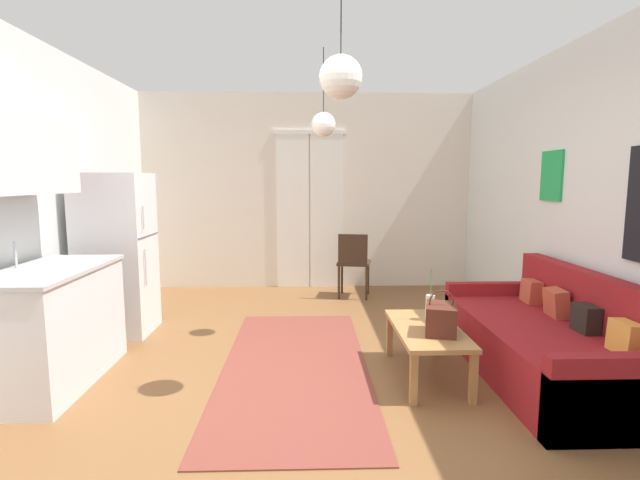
# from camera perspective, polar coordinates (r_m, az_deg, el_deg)

# --- Properties ---
(ground_plane) EXTENTS (5.27, 7.61, 0.10)m
(ground_plane) POSITION_cam_1_polar(r_m,az_deg,el_deg) (3.54, -1.32, -19.41)
(ground_plane) COLOR brown
(wall_back) EXTENTS (4.87, 0.13, 2.76)m
(wall_back) POSITION_cam_1_polar(r_m,az_deg,el_deg) (6.72, -1.57, 5.86)
(wall_back) COLOR silver
(wall_back) RESTS_ON ground_plane
(area_rug) EXTENTS (1.19, 2.82, 0.01)m
(area_rug) POSITION_cam_1_polar(r_m,az_deg,el_deg) (4.03, -3.05, -15.15)
(area_rug) COLOR brown
(area_rug) RESTS_ON ground_plane
(couch) EXTENTS (0.92, 2.01, 0.83)m
(couch) POSITION_cam_1_polar(r_m,az_deg,el_deg) (4.16, 26.49, -11.33)
(couch) COLOR maroon
(couch) RESTS_ON ground_plane
(coffee_table) EXTENTS (0.50, 1.00, 0.41)m
(coffee_table) POSITION_cam_1_polar(r_m,az_deg,el_deg) (3.80, 12.99, -11.14)
(coffee_table) COLOR #A87542
(coffee_table) RESTS_ON ground_plane
(bamboo_vase) EXTENTS (0.07, 0.07, 0.43)m
(bamboo_vase) POSITION_cam_1_polar(r_m,az_deg,el_deg) (3.95, 13.36, -8.03)
(bamboo_vase) COLOR beige
(bamboo_vase) RESTS_ON coffee_table
(handbag) EXTENTS (0.29, 0.34, 0.33)m
(handbag) POSITION_cam_1_polar(r_m,az_deg,el_deg) (3.64, 14.63, -9.31)
(handbag) COLOR #512319
(handbag) RESTS_ON coffee_table
(refrigerator) EXTENTS (0.68, 0.61, 1.62)m
(refrigerator) POSITION_cam_1_polar(r_m,az_deg,el_deg) (5.10, -23.71, -1.60)
(refrigerator) COLOR white
(refrigerator) RESTS_ON ground_plane
(kitchen_counter) EXTENTS (0.64, 1.27, 2.01)m
(kitchen_counter) POSITION_cam_1_polar(r_m,az_deg,el_deg) (4.07, -30.71, -5.04)
(kitchen_counter) COLOR silver
(kitchen_counter) RESTS_ON ground_plane
(accent_chair) EXTENTS (0.49, 0.47, 0.86)m
(accent_chair) POSITION_cam_1_polar(r_m,az_deg,el_deg) (6.12, 4.14, -2.53)
(accent_chair) COLOR #382619
(accent_chair) RESTS_ON ground_plane
(pendant_lamp_near) EXTENTS (0.29, 0.29, 0.69)m
(pendant_lamp_near) POSITION_cam_1_polar(r_m,az_deg,el_deg) (3.25, 2.56, 19.34)
(pendant_lamp_near) COLOR black
(pendant_lamp_far) EXTENTS (0.23, 0.23, 0.81)m
(pendant_lamp_far) POSITION_cam_1_polar(r_m,az_deg,el_deg) (4.49, 0.42, 14.00)
(pendant_lamp_far) COLOR black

